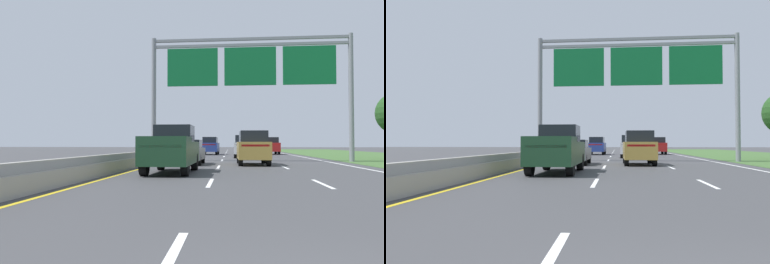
# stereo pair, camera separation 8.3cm
# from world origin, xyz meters

# --- Properties ---
(ground_plane) EXTENTS (220.00, 220.00, 0.00)m
(ground_plane) POSITION_xyz_m (0.00, 35.00, 0.00)
(ground_plane) COLOR #3D3D3F
(lane_striping) EXTENTS (11.96, 106.00, 0.01)m
(lane_striping) POSITION_xyz_m (0.00, 34.54, 0.00)
(lane_striping) COLOR white
(lane_striping) RESTS_ON ground
(median_barrier_concrete) EXTENTS (0.60, 110.00, 0.85)m
(median_barrier_concrete) POSITION_xyz_m (-6.60, 35.00, 0.35)
(median_barrier_concrete) COLOR #99968E
(median_barrier_concrete) RESTS_ON ground
(overhead_sign_gantry) EXTENTS (15.06, 0.42, 9.46)m
(overhead_sign_gantry) POSITION_xyz_m (0.30, 26.70, 6.71)
(overhead_sign_gantry) COLOR gray
(overhead_sign_gantry) RESTS_ON ground
(pickup_truck_darkgreen) EXTENTS (2.06, 5.42, 2.20)m
(pickup_truck_darkgreen) POSITION_xyz_m (-3.83, 14.91, 1.07)
(pickup_truck_darkgreen) COLOR #193D23
(pickup_truck_darkgreen) RESTS_ON ground
(car_grey_left_lane_sedan) EXTENTS (1.85, 4.41, 1.57)m
(car_grey_left_lane_sedan) POSITION_xyz_m (-3.84, 22.19, 0.82)
(car_grey_left_lane_sedan) COLOR slate
(car_grey_left_lane_sedan) RESTS_ON ground
(car_white_centre_lane_suv) EXTENTS (1.93, 4.71, 2.11)m
(car_white_centre_lane_suv) POSITION_xyz_m (0.09, 34.55, 1.10)
(car_white_centre_lane_suv) COLOR silver
(car_white_centre_lane_suv) RESTS_ON ground
(car_red_right_lane_suv) EXTENTS (1.94, 4.71, 2.11)m
(car_red_right_lane_suv) POSITION_xyz_m (3.74, 46.41, 1.10)
(car_red_right_lane_suv) COLOR maroon
(car_red_right_lane_suv) RESTS_ON ground
(car_blue_left_lane_suv) EXTENTS (2.02, 4.75, 2.11)m
(car_blue_left_lane_suv) POSITION_xyz_m (-3.59, 44.37, 1.10)
(car_blue_left_lane_suv) COLOR navy
(car_blue_left_lane_suv) RESTS_ON ground
(car_gold_centre_lane_suv) EXTENTS (1.95, 4.72, 2.11)m
(car_gold_centre_lane_suv) POSITION_xyz_m (0.22, 22.12, 1.10)
(car_gold_centre_lane_suv) COLOR #A38438
(car_gold_centre_lane_suv) RESTS_ON ground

